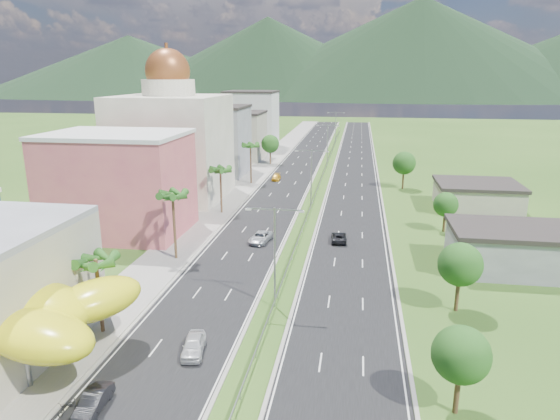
% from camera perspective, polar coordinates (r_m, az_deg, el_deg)
% --- Properties ---
extents(ground, '(500.00, 500.00, 0.00)m').
position_cam_1_polar(ground, '(45.87, -2.75, -16.43)').
color(ground, '#2D5119').
rests_on(ground, ground).
extents(road_left, '(11.00, 260.00, 0.04)m').
position_cam_1_polar(road_left, '(131.31, 1.95, 4.79)').
color(road_left, black).
rests_on(road_left, ground).
extents(road_right, '(11.00, 260.00, 0.04)m').
position_cam_1_polar(road_right, '(130.38, 8.53, 4.55)').
color(road_right, black).
rests_on(road_right, ground).
extents(sidewalk_left, '(7.00, 260.00, 0.12)m').
position_cam_1_polar(sidewalk_left, '(132.77, -2.13, 4.92)').
color(sidewalk_left, gray).
rests_on(sidewalk_left, ground).
extents(median_guardrail, '(0.10, 216.06, 0.76)m').
position_cam_1_polar(median_guardrail, '(112.90, 4.62, 3.30)').
color(median_guardrail, gray).
rests_on(median_guardrail, ground).
extents(streetlight_median_b, '(6.04, 0.25, 11.00)m').
position_cam_1_polar(streetlight_median_b, '(51.82, -0.62, -4.25)').
color(streetlight_median_b, gray).
rests_on(streetlight_median_b, ground).
extents(streetlight_median_c, '(6.04, 0.25, 11.00)m').
position_cam_1_polar(streetlight_median_c, '(90.20, 3.61, 4.23)').
color(streetlight_median_c, gray).
rests_on(streetlight_median_c, ground).
extents(streetlight_median_d, '(6.04, 0.25, 11.00)m').
position_cam_1_polar(streetlight_median_d, '(134.50, 5.45, 7.89)').
color(streetlight_median_d, gray).
rests_on(streetlight_median_d, ground).
extents(streetlight_median_e, '(6.04, 0.25, 11.00)m').
position_cam_1_polar(streetlight_median_e, '(179.16, 6.39, 9.72)').
color(streetlight_median_e, gray).
rests_on(streetlight_median_e, ground).
extents(lime_canopy, '(18.00, 15.00, 7.40)m').
position_cam_1_polar(lime_canopy, '(48.20, -28.28, -10.02)').
color(lime_canopy, yellow).
rests_on(lime_canopy, ground).
extents(pink_shophouse, '(20.00, 15.00, 15.00)m').
position_cam_1_polar(pink_shophouse, '(80.63, -17.93, 2.71)').
color(pink_shophouse, '#C85262').
rests_on(pink_shophouse, ground).
extents(domed_building, '(20.00, 20.00, 28.70)m').
position_cam_1_polar(domed_building, '(100.71, -12.28, 7.74)').
color(domed_building, '#BFB79E').
rests_on(domed_building, ground).
extents(midrise_grey, '(16.00, 15.00, 16.00)m').
position_cam_1_polar(midrise_grey, '(124.29, -7.63, 7.79)').
color(midrise_grey, gray).
rests_on(midrise_grey, ground).
extents(midrise_beige, '(16.00, 15.00, 13.00)m').
position_cam_1_polar(midrise_beige, '(145.54, -5.15, 8.36)').
color(midrise_beige, '#9F9883').
rests_on(midrise_beige, ground).
extents(midrise_white, '(16.00, 15.00, 18.00)m').
position_cam_1_polar(midrise_white, '(167.55, -3.26, 10.18)').
color(midrise_white, silver).
rests_on(midrise_white, ground).
extents(shed_near, '(15.00, 10.00, 5.00)m').
position_cam_1_polar(shed_near, '(69.64, 25.08, -4.25)').
color(shed_near, gray).
rests_on(shed_near, ground).
extents(shed_far, '(14.00, 12.00, 4.40)m').
position_cam_1_polar(shed_far, '(98.15, 21.57, 1.36)').
color(shed_far, '#9F9883').
rests_on(shed_far, ground).
extents(palm_tree_b, '(3.60, 3.60, 8.10)m').
position_cam_1_polar(palm_tree_b, '(49.61, -20.28, -5.79)').
color(palm_tree_b, '#47301C').
rests_on(palm_tree_b, ground).
extents(palm_tree_c, '(3.60, 3.60, 9.60)m').
position_cam_1_polar(palm_tree_c, '(66.47, -12.17, 1.41)').
color(palm_tree_c, '#47301C').
rests_on(palm_tree_c, ground).
extents(palm_tree_d, '(3.60, 3.60, 8.60)m').
position_cam_1_polar(palm_tree_d, '(88.00, -6.83, 4.39)').
color(palm_tree_d, '#47301C').
rests_on(palm_tree_d, ground).
extents(palm_tree_e, '(3.60, 3.60, 9.40)m').
position_cam_1_polar(palm_tree_e, '(111.81, -3.38, 7.21)').
color(palm_tree_e, '#47301C').
rests_on(palm_tree_e, ground).
extents(leafy_tree_lfar, '(4.90, 4.90, 8.05)m').
position_cam_1_polar(leafy_tree_lfar, '(136.48, -1.13, 7.56)').
color(leafy_tree_lfar, '#47301C').
rests_on(leafy_tree_lfar, ground).
extents(leafy_tree_ra, '(4.20, 4.20, 6.90)m').
position_cam_1_polar(leafy_tree_ra, '(39.18, 19.99, -15.30)').
color(leafy_tree_ra, '#47301C').
rests_on(leafy_tree_ra, ground).
extents(leafy_tree_rb, '(4.55, 4.55, 7.47)m').
position_cam_1_polar(leafy_tree_rb, '(54.69, 19.91, -5.90)').
color(leafy_tree_rb, '#47301C').
rests_on(leafy_tree_rb, ground).
extents(leafy_tree_rc, '(3.85, 3.85, 6.33)m').
position_cam_1_polar(leafy_tree_rc, '(81.78, 18.42, 0.58)').
color(leafy_tree_rc, '#47301C').
rests_on(leafy_tree_rc, ground).
extents(leafy_tree_rd, '(4.90, 4.90, 8.05)m').
position_cam_1_polar(leafy_tree_rd, '(110.15, 14.00, 5.22)').
color(leafy_tree_rd, '#47301C').
rests_on(leafy_tree_rd, ground).
extents(mountain_ridge, '(860.00, 140.00, 90.00)m').
position_cam_1_polar(mountain_ridge, '(491.47, 15.33, 12.05)').
color(mountain_ridge, black).
rests_on(mountain_ridge, ground).
extents(car_white_near_left, '(2.58, 4.81, 1.55)m').
position_cam_1_polar(car_white_near_left, '(46.57, -9.84, -14.96)').
color(car_white_near_left, silver).
rests_on(car_white_near_left, road_left).
extents(car_dark_left, '(1.75, 4.40, 1.42)m').
position_cam_1_polar(car_dark_left, '(41.79, -20.54, -19.80)').
color(car_dark_left, black).
rests_on(car_dark_left, road_left).
extents(car_silver_mid_left, '(3.17, 5.54, 1.45)m').
position_cam_1_polar(car_silver_mid_left, '(73.68, -2.25, -3.14)').
color(car_silver_mid_left, '#AFB3B7').
rests_on(car_silver_mid_left, road_left).
extents(car_yellow_far_left, '(2.07, 4.62, 1.31)m').
position_cam_1_polar(car_yellow_far_left, '(116.41, -0.43, 3.76)').
color(car_yellow_far_left, '#BF8816').
rests_on(car_yellow_far_left, road_left).
extents(car_dark_far_right, '(2.45, 4.87, 1.32)m').
position_cam_1_polar(car_dark_far_right, '(74.42, 6.76, -3.10)').
color(car_dark_far_right, black).
rests_on(car_dark_far_right, road_right).
extents(motorcycle, '(0.77, 1.93, 1.20)m').
position_cam_1_polar(motorcycle, '(42.39, -23.20, -19.73)').
color(motorcycle, black).
rests_on(motorcycle, road_left).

